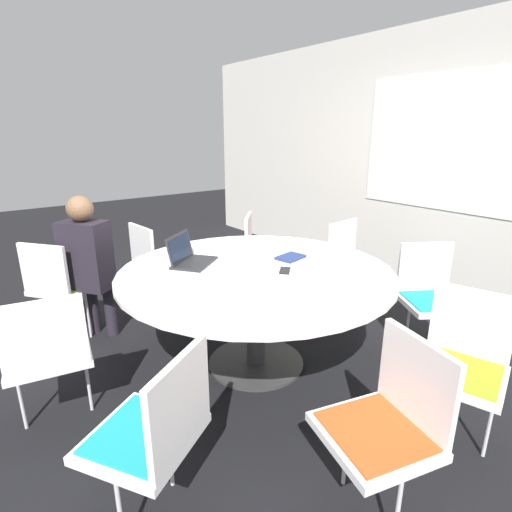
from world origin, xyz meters
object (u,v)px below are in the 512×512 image
chair_5 (430,291)px  chair_0 (59,282)px  laptop (189,257)px  chair_2 (155,427)px  chair_6 (353,259)px  cell_phone (285,270)px  chair_1 (47,350)px  spiral_notebook (291,257)px  chair_3 (389,417)px  chair_8 (156,260)px  person_0 (88,258)px  chair_7 (261,248)px  chair_4 (463,357)px

chair_5 → chair_0: bearing=-8.9°
laptop → chair_2: bearing=-161.1°
chair_6 → cell_phone: size_ratio=5.72×
chair_1 → chair_6: size_ratio=1.00×
cell_phone → spiral_notebook: bearing=130.0°
chair_1 → spiral_notebook: 1.71m
chair_6 → cell_phone: bearing=10.6°
chair_3 → chair_8: bearing=12.9°
chair_6 → chair_8: size_ratio=1.00×
chair_3 → person_0: person_0 is taller
chair_7 → chair_0: bearing=-54.8°
laptop → chair_1: bearing=156.1°
laptop → chair_4: bearing=-102.7°
chair_4 → chair_5: bearing=-66.4°
chair_3 → chair_6: same height
chair_8 → laptop: (0.92, -0.13, 0.29)m
chair_0 → cell_phone: chair_0 is taller
chair_3 → laptop: laptop is taller
chair_3 → cell_phone: bearing=-4.9°
chair_5 → laptop: size_ratio=2.02×
chair_6 → spiral_notebook: chair_6 is taller
chair_1 → chair_0: bearing=85.4°
chair_3 → chair_4: size_ratio=1.00×
chair_0 → person_0: bearing=19.0°
chair_5 → chair_3: bearing=56.4°
chair_0 → cell_phone: (1.42, 1.17, 0.24)m
chair_3 → person_0: size_ratio=0.71×
chair_4 → chair_2: bearing=55.5°
chair_7 → laptop: bearing=-19.3°
chair_0 → chair_8: same height
chair_3 → laptop: (-1.72, -0.01, 0.29)m
chair_6 → laptop: bearing=-13.2°
chair_0 → chair_8: size_ratio=1.00×
chair_2 → cell_phone: size_ratio=5.72×
chair_1 → cell_phone: bearing=-1.8°
chair_4 → spiral_notebook: chair_4 is taller
chair_4 → chair_3: bearing=77.0°
spiral_notebook → chair_6: bearing=100.2°
cell_phone → chair_6: bearing=106.9°
person_0 → spiral_notebook: 1.61m
chair_4 → chair_7: 2.33m
chair_8 → chair_0: bearing=-90.9°
chair_8 → cell_phone: bearing=7.5°
chair_1 → person_0: 1.10m
chair_0 → person_0: person_0 is taller
chair_7 → spiral_notebook: chair_7 is taller
chair_4 → cell_phone: bearing=-1.4°
chair_2 → laptop: laptop is taller
chair_5 → chair_8: (-1.99, -1.34, 0.00)m
laptop → spiral_notebook: bearing=-65.5°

